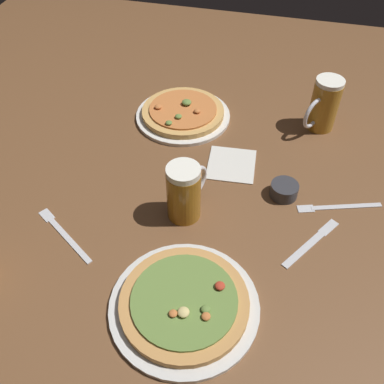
# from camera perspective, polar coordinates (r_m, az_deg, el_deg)

# --- Properties ---
(ground_plane) EXTENTS (2.40, 2.40, 0.03)m
(ground_plane) POSITION_cam_1_polar(r_m,az_deg,el_deg) (1.19, 0.00, -1.17)
(ground_plane) COLOR brown
(pizza_plate_near) EXTENTS (0.33, 0.33, 0.05)m
(pizza_plate_near) POSITION_cam_1_polar(r_m,az_deg,el_deg) (0.96, -1.02, -14.55)
(pizza_plate_near) COLOR silver
(pizza_plate_near) RESTS_ON ground_plane
(pizza_plate_far) EXTENTS (0.31, 0.31, 0.05)m
(pizza_plate_far) POSITION_cam_1_polar(r_m,az_deg,el_deg) (1.44, -1.20, 10.39)
(pizza_plate_far) COLOR silver
(pizza_plate_far) RESTS_ON ground_plane
(beer_mug_dark) EXTENTS (0.09, 0.14, 0.16)m
(beer_mug_dark) POSITION_cam_1_polar(r_m,az_deg,el_deg) (1.08, -0.97, 0.03)
(beer_mug_dark) COLOR #9E6619
(beer_mug_dark) RESTS_ON ground_plane
(beer_mug_amber) EXTENTS (0.10, 0.14, 0.17)m
(beer_mug_amber) POSITION_cam_1_polar(r_m,az_deg,el_deg) (1.42, 17.04, 10.97)
(beer_mug_amber) COLOR #B27A23
(beer_mug_amber) RESTS_ON ground_plane
(ramekin_sauce) EXTENTS (0.08, 0.08, 0.04)m
(ramekin_sauce) POSITION_cam_1_polar(r_m,az_deg,el_deg) (1.19, 12.10, 0.26)
(ramekin_sauce) COLOR #333338
(ramekin_sauce) RESTS_ON ground_plane
(napkin_folded) EXTENTS (0.15, 0.16, 0.01)m
(napkin_folded) POSITION_cam_1_polar(r_m,az_deg,el_deg) (1.27, 5.25, 3.72)
(napkin_folded) COLOR silver
(napkin_folded) RESTS_ON ground_plane
(fork_left) EXTENTS (0.22, 0.09, 0.01)m
(fork_left) POSITION_cam_1_polar(r_m,az_deg,el_deg) (1.21, 18.69, -1.85)
(fork_left) COLOR silver
(fork_left) RESTS_ON ground_plane
(fork_spare) EXTENTS (0.20, 0.14, 0.01)m
(fork_spare) POSITION_cam_1_polar(r_m,az_deg,el_deg) (1.14, -16.63, -5.28)
(fork_spare) COLOR silver
(fork_spare) RESTS_ON ground_plane
(knife_spare) EXTENTS (0.13, 0.18, 0.01)m
(knife_spare) POSITION_cam_1_polar(r_m,az_deg,el_deg) (1.11, 15.53, -6.44)
(knife_spare) COLOR silver
(knife_spare) RESTS_ON ground_plane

